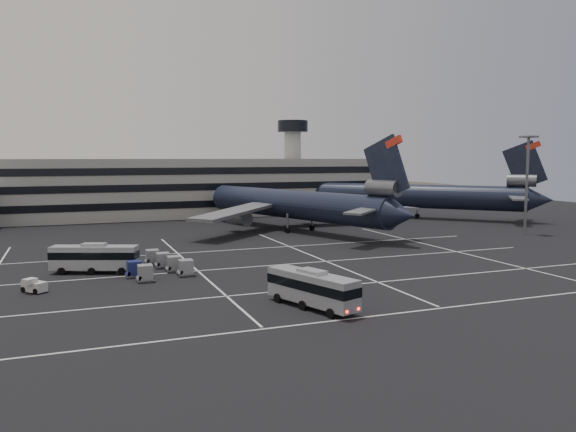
# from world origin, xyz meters

# --- Properties ---
(ground) EXTENTS (260.00, 260.00, 0.00)m
(ground) POSITION_xyz_m (0.00, 0.00, 0.00)
(ground) COLOR black
(ground) RESTS_ON ground
(lane_markings) EXTENTS (90.00, 55.62, 0.01)m
(lane_markings) POSITION_xyz_m (0.95, 0.72, 0.01)
(lane_markings) COLOR silver
(lane_markings) RESTS_ON ground
(terminal) EXTENTS (125.00, 26.00, 24.00)m
(terminal) POSITION_xyz_m (-2.95, 71.14, 6.93)
(terminal) COLOR gray
(terminal) RESTS_ON ground
(hills) EXTENTS (352.00, 180.00, 44.00)m
(hills) POSITION_xyz_m (17.99, 170.00, -12.07)
(hills) COLOR #38332B
(hills) RESTS_ON ground
(lightpole_right) EXTENTS (2.40, 2.40, 18.28)m
(lightpole_right) POSITION_xyz_m (58.00, 15.00, 11.82)
(lightpole_right) COLOR slate
(lightpole_right) RESTS_ON ground
(trijet_main) EXTENTS (44.75, 55.94, 18.08)m
(trijet_main) POSITION_xyz_m (20.05, 35.47, 5.25)
(trijet_main) COLOR black
(trijet_main) RESTS_ON ground
(trijet_far) EXTENTS (44.13, 45.14, 18.08)m
(trijet_far) POSITION_xyz_m (56.36, 45.63, 5.43)
(trijet_far) COLOR black
(trijet_far) RESTS_ON ground
(bus_near) EXTENTS (5.89, 10.73, 3.72)m
(bus_near) POSITION_xyz_m (0.45, -17.36, 2.03)
(bus_near) COLOR #9C9FA4
(bus_near) RESTS_ON ground
(bus_far) EXTENTS (10.77, 6.15, 3.74)m
(bus_far) POSITION_xyz_m (-18.21, 7.37, 2.05)
(bus_far) COLOR #9C9FA4
(bus_far) RESTS_ON ground
(tug_b) EXTENTS (2.80, 2.84, 1.61)m
(tug_b) POSITION_xyz_m (-24.59, -0.93, 0.71)
(tug_b) COLOR beige
(tug_b) RESTS_ON ground
(uld_cluster) EXTENTS (11.31, 14.89, 1.95)m
(uld_cluster) POSITION_xyz_m (-12.35, 6.25, 0.95)
(uld_cluster) COLOR #2D2D30
(uld_cluster) RESTS_ON ground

